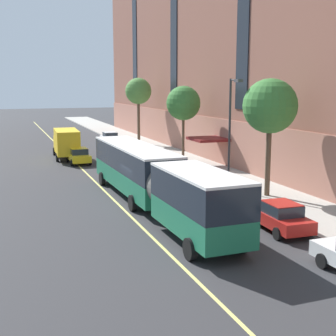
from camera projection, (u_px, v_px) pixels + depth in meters
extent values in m
plane|color=#303033|center=(141.00, 205.00, 29.78)|extent=(260.00, 260.00, 0.00)
cube|color=#ADA89E|center=(242.00, 184.00, 35.54)|extent=(5.26, 160.00, 0.15)
cube|color=#A56A58|center=(296.00, 161.00, 33.25)|extent=(0.14, 110.00, 4.40)
cube|color=maroon|center=(209.00, 139.00, 43.21)|extent=(3.20, 3.40, 0.24)
cube|color=#1E232B|center=(134.00, 15.00, 68.73)|extent=(0.10, 2.00, 24.43)
cube|color=#1E704C|center=(135.00, 178.00, 31.91)|extent=(2.80, 12.30, 1.25)
cube|color=black|center=(134.00, 158.00, 31.67)|extent=(2.81, 12.30, 1.53)
cube|color=white|center=(134.00, 146.00, 31.53)|extent=(2.82, 12.30, 0.12)
cube|color=#19232D|center=(112.00, 149.00, 37.35)|extent=(2.35, 0.13, 1.15)
cube|color=orange|center=(112.00, 140.00, 37.23)|extent=(1.78, 0.10, 0.28)
cube|color=black|center=(112.00, 171.00, 37.68)|extent=(2.50, 0.17, 0.24)
cube|color=white|center=(101.00, 168.00, 37.32)|extent=(0.28, 0.07, 0.18)
cube|color=white|center=(123.00, 167.00, 37.95)|extent=(0.28, 0.07, 0.18)
cylinder|color=#595651|center=(170.00, 187.00, 25.70)|extent=(2.44, 1.05, 2.42)
cube|color=#1E704C|center=(199.00, 218.00, 22.30)|extent=(2.68, 6.73, 1.25)
cube|color=black|center=(199.00, 190.00, 22.06)|extent=(2.70, 6.73, 1.53)
cube|color=white|center=(200.00, 173.00, 21.92)|extent=(2.71, 6.73, 0.12)
cylinder|color=black|center=(102.00, 179.00, 35.53)|extent=(0.32, 1.01, 1.00)
cylinder|color=black|center=(134.00, 176.00, 36.43)|extent=(0.32, 1.01, 1.00)
cylinder|color=black|center=(132.00, 203.00, 28.22)|extent=(0.32, 1.01, 1.00)
cylinder|color=black|center=(172.00, 199.00, 29.12)|extent=(0.32, 1.01, 1.00)
cylinder|color=black|center=(190.00, 249.00, 20.29)|extent=(0.32, 1.01, 1.00)
cylinder|color=black|center=(241.00, 242.00, 21.20)|extent=(0.32, 1.01, 1.00)
cube|color=silver|center=(110.00, 139.00, 60.56)|extent=(1.92, 4.41, 0.64)
cube|color=#232D38|center=(110.00, 134.00, 60.25)|extent=(1.65, 2.00, 0.56)
cube|color=silver|center=(110.00, 132.00, 60.20)|extent=(1.61, 1.91, 0.04)
cylinder|color=black|center=(101.00, 140.00, 61.59)|extent=(0.23, 0.64, 0.64)
cylinder|color=black|center=(114.00, 140.00, 62.16)|extent=(0.23, 0.64, 0.64)
cylinder|color=black|center=(105.00, 143.00, 59.07)|extent=(0.23, 0.64, 0.64)
cylinder|color=black|center=(119.00, 142.00, 59.64)|extent=(0.23, 0.64, 0.64)
cube|color=navy|center=(216.00, 190.00, 31.12)|extent=(1.87, 4.82, 0.64)
cube|color=#232D38|center=(218.00, 182.00, 30.79)|extent=(1.59, 2.19, 0.56)
cube|color=navy|center=(218.00, 177.00, 30.74)|extent=(1.56, 2.09, 0.04)
cylinder|color=black|center=(195.00, 191.00, 32.22)|extent=(0.24, 0.65, 0.64)
cylinder|color=black|center=(217.00, 189.00, 32.84)|extent=(0.24, 0.65, 0.64)
cylinder|color=black|center=(215.00, 201.00, 29.51)|extent=(0.24, 0.65, 0.64)
cylinder|color=black|center=(238.00, 198.00, 30.13)|extent=(0.24, 0.65, 0.64)
cube|color=silver|center=(138.00, 152.00, 48.53)|extent=(1.90, 4.46, 0.64)
cube|color=#232D38|center=(138.00, 147.00, 48.22)|extent=(1.65, 2.02, 0.56)
cube|color=silver|center=(138.00, 144.00, 48.17)|extent=(1.61, 1.93, 0.04)
cylinder|color=black|center=(126.00, 154.00, 49.58)|extent=(0.23, 0.64, 0.64)
cylinder|color=black|center=(143.00, 153.00, 50.16)|extent=(0.23, 0.64, 0.64)
cylinder|color=black|center=(133.00, 158.00, 47.02)|extent=(0.23, 0.64, 0.64)
cylinder|color=black|center=(150.00, 157.00, 47.60)|extent=(0.23, 0.64, 0.64)
cylinder|color=black|center=(322.00, 261.00, 19.40)|extent=(0.23, 0.64, 0.64)
cube|color=#B21E19|center=(279.00, 219.00, 24.40)|extent=(1.90, 4.33, 0.64)
cube|color=#232D38|center=(282.00, 209.00, 24.10)|extent=(1.61, 1.98, 0.56)
cube|color=#B21E19|center=(282.00, 203.00, 24.05)|extent=(1.57, 1.89, 0.04)
cylinder|color=black|center=(252.00, 219.00, 25.44)|extent=(0.24, 0.65, 0.64)
cylinder|color=black|center=(280.00, 217.00, 25.96)|extent=(0.24, 0.65, 0.64)
cylinder|color=black|center=(277.00, 234.00, 22.96)|extent=(0.24, 0.65, 0.64)
cylinder|color=black|center=(307.00, 230.00, 23.48)|extent=(0.24, 0.65, 0.64)
cube|color=#BCAD89|center=(174.00, 170.00, 38.34)|extent=(1.82, 4.72, 0.64)
cube|color=#232D38|center=(175.00, 163.00, 38.02)|extent=(1.57, 2.14, 0.56)
cube|color=#BCAD89|center=(175.00, 160.00, 37.97)|extent=(1.53, 2.04, 0.04)
cylinder|color=black|center=(158.00, 172.00, 39.44)|extent=(0.23, 0.64, 0.64)
cylinder|color=black|center=(177.00, 170.00, 40.04)|extent=(0.23, 0.64, 0.64)
cylinder|color=black|center=(170.00, 178.00, 36.76)|extent=(0.23, 0.64, 0.64)
cylinder|color=black|center=(190.00, 176.00, 37.36)|extent=(0.23, 0.64, 0.64)
cube|color=gold|center=(67.00, 142.00, 47.28)|extent=(2.47, 5.53, 2.37)
cube|color=gold|center=(64.00, 143.00, 50.94)|extent=(2.17, 1.80, 1.60)
cube|color=#1E2833|center=(63.00, 140.00, 51.72)|extent=(1.87, 0.17, 0.80)
cylinder|color=black|center=(54.00, 151.00, 50.78)|extent=(0.30, 0.85, 0.84)
cylinder|color=black|center=(74.00, 151.00, 51.38)|extent=(0.30, 0.85, 0.84)
cylinder|color=black|center=(57.00, 157.00, 46.50)|extent=(0.30, 0.85, 0.84)
cylinder|color=black|center=(78.00, 157.00, 47.11)|extent=(0.30, 0.85, 0.84)
cube|color=yellow|center=(79.00, 157.00, 45.38)|extent=(1.79, 4.29, 0.64)
cube|color=#232D38|center=(79.00, 151.00, 45.08)|extent=(1.56, 1.94, 0.56)
cube|color=yellow|center=(79.00, 148.00, 45.03)|extent=(1.52, 1.85, 0.04)
cylinder|color=black|center=(68.00, 159.00, 46.36)|extent=(0.23, 0.64, 0.64)
cylinder|color=black|center=(85.00, 158.00, 46.95)|extent=(0.23, 0.64, 0.64)
cylinder|color=black|center=(72.00, 163.00, 43.92)|extent=(0.23, 0.64, 0.64)
cylinder|color=black|center=(90.00, 162.00, 44.51)|extent=(0.23, 0.64, 0.64)
cylinder|color=brown|center=(268.00, 159.00, 31.30)|extent=(0.36, 0.36, 5.02)
sphere|color=#387533|center=(270.00, 106.00, 30.69)|extent=(3.61, 3.61, 3.61)
cylinder|color=brown|center=(183.00, 137.00, 45.52)|extent=(0.25, 0.25, 4.75)
sphere|color=#387533|center=(183.00, 103.00, 44.94)|extent=(3.30, 3.30, 3.30)
cylinder|color=brown|center=(139.00, 121.00, 59.62)|extent=(0.36, 0.36, 5.72)
sphere|color=#4C843D|center=(138.00, 91.00, 58.96)|extent=(3.30, 3.30, 3.30)
cylinder|color=#2D2D30|center=(229.00, 135.00, 32.67)|extent=(0.16, 0.16, 7.81)
cylinder|color=#2D2D30|center=(235.00, 80.00, 31.50)|extent=(0.10, 1.10, 0.10)
cube|color=#3D3D3F|center=(238.00, 81.00, 31.00)|extent=(0.36, 0.60, 0.20)
cylinder|color=red|center=(160.00, 157.00, 46.81)|extent=(0.24, 0.24, 0.55)
sphere|color=silver|center=(160.00, 154.00, 46.75)|extent=(0.20, 0.20, 0.20)
cylinder|color=silver|center=(159.00, 156.00, 46.75)|extent=(0.10, 0.09, 0.09)
cylinder|color=silver|center=(162.00, 156.00, 46.85)|extent=(0.10, 0.09, 0.09)
cube|color=#E0D66B|center=(110.00, 196.00, 32.10)|extent=(0.16, 140.00, 0.01)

